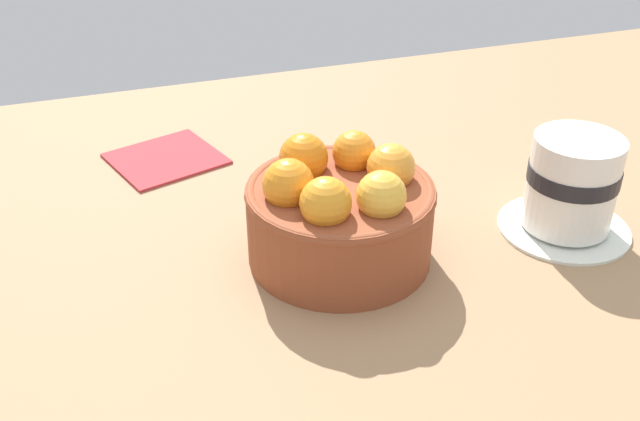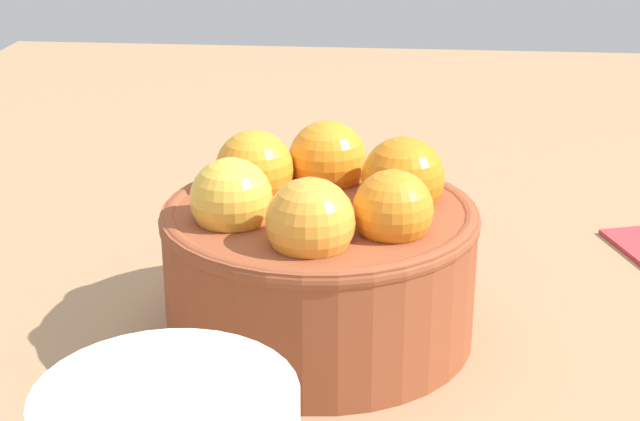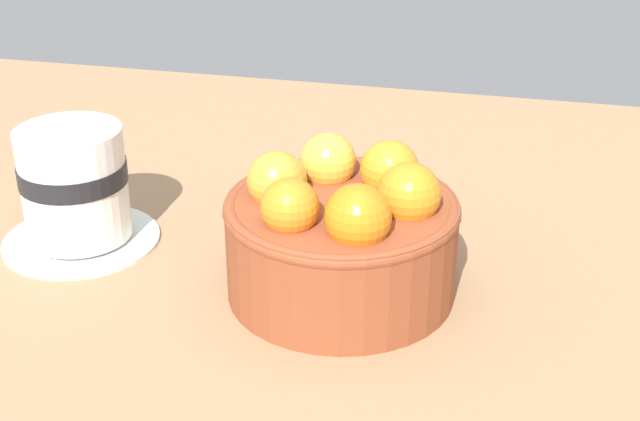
# 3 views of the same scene
# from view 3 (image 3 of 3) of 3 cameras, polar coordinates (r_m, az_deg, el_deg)

# --- Properties ---
(ground_plane) EXTENTS (1.38, 0.86, 0.05)m
(ground_plane) POSITION_cam_3_polar(r_m,az_deg,el_deg) (0.62, 1.30, -6.91)
(ground_plane) COLOR #997551
(terracotta_bowl) EXTENTS (0.15, 0.15, 0.10)m
(terracotta_bowl) POSITION_cam_3_polar(r_m,az_deg,el_deg) (0.59, 1.41, -1.45)
(terracotta_bowl) COLOR brown
(terracotta_bowl) RESTS_ON ground_plane
(coffee_cup) EXTENTS (0.12, 0.12, 0.09)m
(coffee_cup) POSITION_cam_3_polar(r_m,az_deg,el_deg) (0.67, -15.34, 1.35)
(coffee_cup) COLOR white
(coffee_cup) RESTS_ON ground_plane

